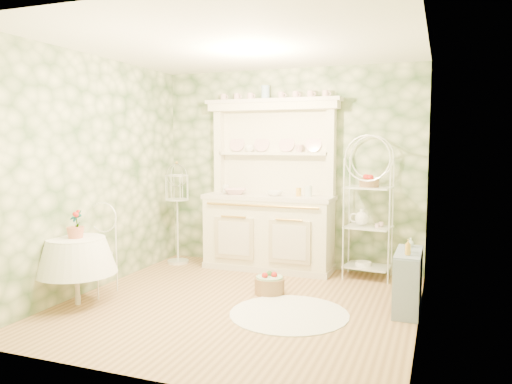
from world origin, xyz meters
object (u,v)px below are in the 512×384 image
(birdcage_stand, at_px, (177,215))
(floor_basket, at_px, (269,284))
(round_table, at_px, (77,275))
(bakers_rack, at_px, (369,203))
(side_shelf, at_px, (408,280))
(cafe_chair, at_px, (95,259))
(kitchen_dresser, at_px, (269,185))

(birdcage_stand, height_order, floor_basket, birdcage_stand)
(round_table, bearing_deg, bakers_rack, 38.03)
(side_shelf, xyz_separation_m, cafe_chair, (-3.36, -0.63, 0.08))
(floor_basket, bearing_deg, bakers_rack, 48.19)
(side_shelf, height_order, floor_basket, side_shelf)
(side_shelf, relative_size, cafe_chair, 0.93)
(cafe_chair, height_order, floor_basket, cafe_chair)
(bakers_rack, distance_m, cafe_chair, 3.34)
(bakers_rack, relative_size, birdcage_stand, 1.38)
(side_shelf, height_order, birdcage_stand, birdcage_stand)
(kitchen_dresser, distance_m, floor_basket, 1.52)
(bakers_rack, bearing_deg, floor_basket, -124.02)
(kitchen_dresser, distance_m, cafe_chair, 2.40)
(round_table, bearing_deg, floor_basket, 31.11)
(cafe_chair, relative_size, floor_basket, 2.30)
(floor_basket, bearing_deg, birdcage_stand, 151.57)
(bakers_rack, relative_size, side_shelf, 2.58)
(floor_basket, bearing_deg, kitchen_dresser, 109.63)
(cafe_chair, height_order, birdcage_stand, birdcage_stand)
(floor_basket, bearing_deg, cafe_chair, -159.85)
(side_shelf, bearing_deg, round_table, -162.85)
(kitchen_dresser, height_order, cafe_chair, kitchen_dresser)
(bakers_rack, bearing_deg, side_shelf, -55.34)
(cafe_chair, distance_m, floor_basket, 2.00)
(birdcage_stand, xyz_separation_m, floor_basket, (1.69, -0.92, -0.58))
(round_table, distance_m, floor_basket, 2.08)
(round_table, distance_m, cafe_chair, 0.41)
(bakers_rack, height_order, floor_basket, bakers_rack)
(kitchen_dresser, bearing_deg, round_table, -123.33)
(birdcage_stand, bearing_deg, round_table, -92.41)
(floor_basket, bearing_deg, round_table, -148.89)
(bakers_rack, height_order, side_shelf, bakers_rack)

